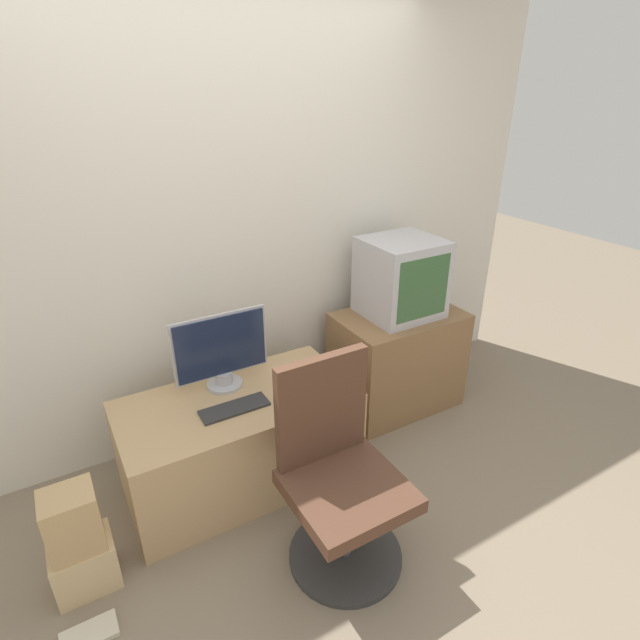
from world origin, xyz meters
TOP-DOWN VIEW (x-y plane):
  - ground_plane at (0.00, 0.00)m, footprint 12.00×12.00m
  - wall_back at (0.00, 1.32)m, footprint 4.40×0.05m
  - desk at (-0.22, 0.77)m, footprint 1.23×0.64m
  - side_stand at (0.99, 0.93)m, footprint 0.82×0.52m
  - main_monitor at (-0.23, 0.92)m, footprint 0.52×0.19m
  - keyboard at (-0.26, 0.68)m, footprint 0.35×0.12m
  - mouse at (-0.01, 0.66)m, footprint 0.06×0.03m
  - crt_tv at (0.99, 0.95)m, footprint 0.46×0.43m
  - office_chair at (0.00, 0.09)m, footprint 0.54×0.54m
  - cardboard_box_lower at (-1.07, 0.49)m, footprint 0.26×0.20m
  - cardboard_box_upper at (-1.07, 0.49)m, footprint 0.21×0.19m
  - book at (-1.11, 0.23)m, footprint 0.22×0.12m

SIDE VIEW (x-z plane):
  - ground_plane at x=0.00m, z-range 0.00..0.00m
  - book at x=-1.11m, z-range 0.00..0.02m
  - cardboard_box_lower at x=-1.07m, z-range 0.00..0.24m
  - desk at x=-0.22m, z-range 0.00..0.54m
  - side_stand at x=0.99m, z-range 0.00..0.68m
  - cardboard_box_upper at x=-1.07m, z-range 0.24..0.53m
  - office_chair at x=0.00m, z-range -0.08..0.91m
  - keyboard at x=-0.26m, z-range 0.54..0.55m
  - mouse at x=-0.01m, z-range 0.54..0.57m
  - main_monitor at x=-0.23m, z-range 0.54..0.97m
  - crt_tv at x=0.99m, z-range 0.68..1.18m
  - wall_back at x=0.00m, z-range 0.00..2.60m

